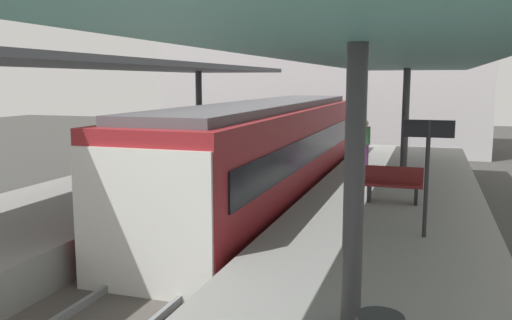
% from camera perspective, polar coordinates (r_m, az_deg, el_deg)
% --- Properties ---
extents(ground_plane, '(80.00, 80.00, 0.00)m').
position_cam_1_polar(ground_plane, '(12.54, -4.44, -9.78)').
color(ground_plane, '#383835').
extents(platform_left, '(4.40, 28.00, 1.00)m').
position_cam_1_polar(platform_left, '(14.25, -18.80, -5.89)').
color(platform_left, gray).
rests_on(platform_left, ground_plane).
extents(platform_right, '(4.40, 28.00, 1.00)m').
position_cam_1_polar(platform_right, '(11.53, 13.48, -9.02)').
color(platform_right, gray).
rests_on(platform_right, ground_plane).
extents(track_ballast, '(3.20, 28.00, 0.20)m').
position_cam_1_polar(track_ballast, '(12.51, -4.44, -9.34)').
color(track_ballast, '#4C4742').
rests_on(track_ballast, ground_plane).
extents(rail_near_side, '(0.08, 28.00, 0.14)m').
position_cam_1_polar(rail_near_side, '(12.74, -7.48, -8.26)').
color(rail_near_side, slate).
rests_on(rail_near_side, track_ballast).
extents(rail_far_side, '(0.08, 28.00, 0.14)m').
position_cam_1_polar(rail_far_side, '(12.21, -1.29, -8.93)').
color(rail_far_side, slate).
rests_on(rail_far_side, track_ballast).
extents(commuter_train, '(2.78, 15.05, 3.10)m').
position_cam_1_polar(commuter_train, '(16.07, 1.31, 0.62)').
color(commuter_train, maroon).
rests_on(commuter_train, track_ballast).
extents(canopy_left, '(4.18, 21.00, 3.44)m').
position_cam_1_polar(canopy_left, '(14.97, -16.26, 9.66)').
color(canopy_left, '#333335').
rests_on(canopy_left, platform_left).
extents(canopy_right, '(4.18, 21.00, 3.50)m').
position_cam_1_polar(canopy_right, '(12.42, 14.65, 10.30)').
color(canopy_right, '#333335').
rests_on(canopy_right, platform_right).
extents(platform_bench, '(1.40, 0.41, 0.86)m').
position_cam_1_polar(platform_bench, '(13.33, 14.43, -2.42)').
color(platform_bench, black).
rests_on(platform_bench, platform_right).
extents(platform_sign, '(0.90, 0.08, 2.21)m').
position_cam_1_polar(platform_sign, '(10.33, 17.90, 0.85)').
color(platform_sign, '#262628').
rests_on(platform_sign, platform_right).
extents(passenger_near_bench, '(0.36, 0.36, 1.66)m').
position_cam_1_polar(passenger_near_bench, '(17.82, 11.52, 1.65)').
color(passenger_near_bench, '#7A337A').
rests_on(passenger_near_bench, platform_right).
extents(station_building_backdrop, '(18.00, 6.00, 11.00)m').
position_cam_1_polar(station_building_backdrop, '(31.61, 7.18, 11.26)').
color(station_building_backdrop, '#B7B2B7').
rests_on(station_building_backdrop, ground_plane).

